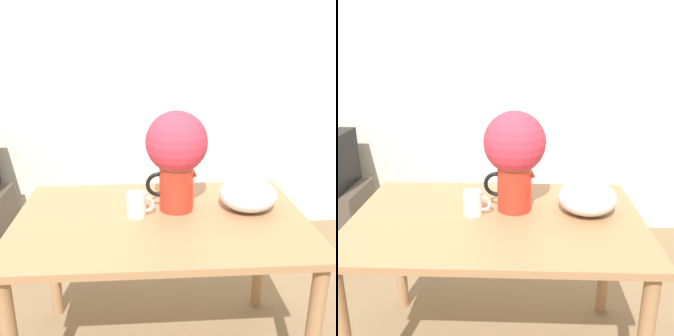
{
  "view_description": "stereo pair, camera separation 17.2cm",
  "coord_description": "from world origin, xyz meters",
  "views": [
    {
      "loc": [
        0.11,
        -1.35,
        1.5
      ],
      "look_at": [
        0.22,
        0.28,
        0.95
      ],
      "focal_mm": 42.0,
      "sensor_mm": 36.0,
      "label": 1
    },
    {
      "loc": [
        0.29,
        -1.35,
        1.5
      ],
      "look_at": [
        0.22,
        0.28,
        0.95
      ],
      "focal_mm": 42.0,
      "sensor_mm": 36.0,
      "label": 2
    }
  ],
  "objects": [
    {
      "name": "coffee_mug",
      "position": [
        0.08,
        0.22,
        0.8
      ],
      "size": [
        0.12,
        0.08,
        0.11
      ],
      "color": "white",
      "rests_on": "table"
    },
    {
      "name": "wall_back",
      "position": [
        0.0,
        1.62,
        1.3
      ],
      "size": [
        8.0,
        0.05,
        2.6
      ],
      "color": "silver",
      "rests_on": "ground_plane"
    },
    {
      "name": "white_bowl",
      "position": [
        0.58,
        0.26,
        0.82
      ],
      "size": [
        0.26,
        0.26,
        0.14
      ],
      "color": "silver",
      "rests_on": "table"
    },
    {
      "name": "table",
      "position": [
        0.19,
        0.2,
        0.64
      ],
      "size": [
        1.26,
        0.83,
        0.75
      ],
      "color": "#A3754C",
      "rests_on": "ground_plane"
    },
    {
      "name": "flower_vase",
      "position": [
        0.26,
        0.28,
        1.02
      ],
      "size": [
        0.27,
        0.27,
        0.45
      ],
      "color": "red",
      "rests_on": "table"
    }
  ]
}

